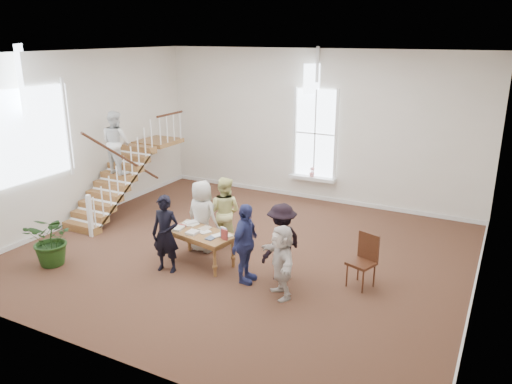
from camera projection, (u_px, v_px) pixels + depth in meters
The scene contains 12 objects.
ground at pixel (244, 252), 11.71m from camera, with size 10.00×10.00×0.00m, color #482B1C.
room_shell at pixel (313, 187), 15.30m from camera, with size 10.49×10.00×10.00m.
staircase at pixel (119, 158), 13.76m from camera, with size 1.10×4.10×2.92m.
library_table at pixel (200, 235), 10.97m from camera, with size 1.69×1.07×0.80m.
police_officer at pixel (166, 234), 10.54m from camera, with size 0.62×0.40×1.69m, color black.
elderly_woman at pixel (202, 216), 11.56m from camera, with size 0.83×0.54×1.70m, color beige.
person_yellow at pixel (224, 212), 11.85m from camera, with size 0.83×0.64×1.70m, color #EBEA93.
woman_cluster_a at pixel (245, 244), 10.07m from camera, with size 0.98×0.41×1.68m, color navy.
woman_cluster_b at pixel (281, 242), 10.19m from camera, with size 1.06×0.61×1.64m, color black.
woman_cluster_c at pixel (281, 261), 9.54m from camera, with size 1.36×0.43×1.46m, color silver.
floor_plant at pixel (52, 240), 10.90m from camera, with size 1.07×0.92×1.19m, color #1C3B12.
side_chair at pixel (364, 257), 9.98m from camera, with size 0.61×0.61×1.10m.
Camera 1 is at (5.20, -9.39, 4.89)m, focal length 35.00 mm.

